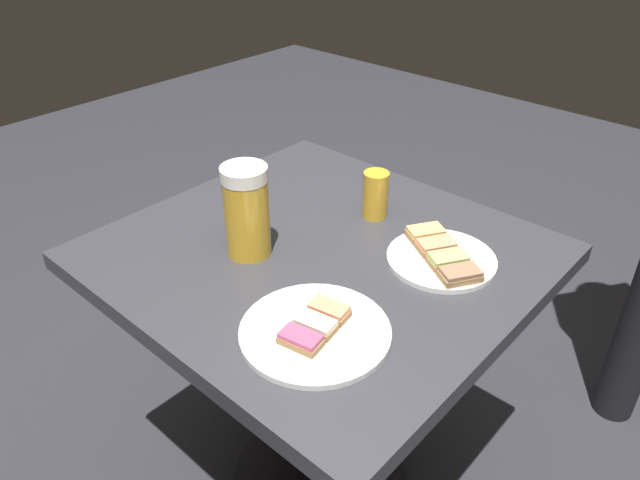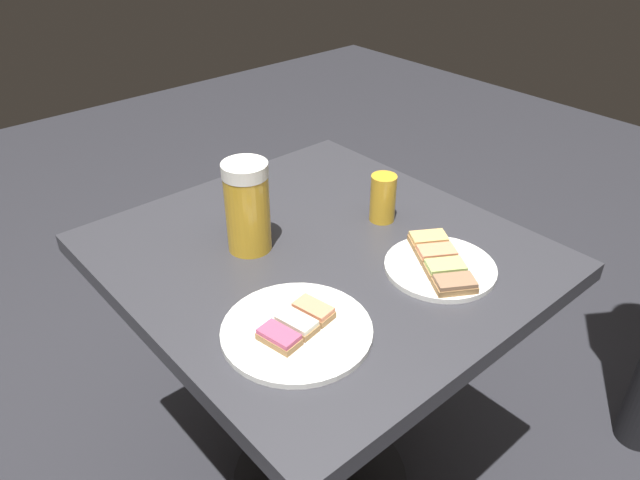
{
  "view_description": "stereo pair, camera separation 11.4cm",
  "coord_description": "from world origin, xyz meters",
  "views": [
    {
      "loc": [
        0.71,
        0.64,
        1.34
      ],
      "look_at": [
        0.0,
        0.0,
        0.73
      ],
      "focal_mm": 33.68,
      "sensor_mm": 36.0,
      "label": 1
    },
    {
      "loc": [
        0.63,
        0.72,
        1.34
      ],
      "look_at": [
        0.0,
        0.0,
        0.73
      ],
      "focal_mm": 33.68,
      "sensor_mm": 36.0,
      "label": 2
    }
  ],
  "objects": [
    {
      "name": "ground_plane",
      "position": [
        0.0,
        0.0,
        0.0
      ],
      "size": [
        6.0,
        6.0,
        0.0
      ],
      "primitive_type": "plane",
      "color": "#28282D"
    },
    {
      "name": "plate_far",
      "position": [
        0.19,
        0.16,
        0.71
      ],
      "size": [
        0.24,
        0.24,
        0.03
      ],
      "color": "white",
      "rests_on": "cafe_table"
    },
    {
      "name": "beer_mug",
      "position": [
        0.1,
        -0.1,
        0.8
      ],
      "size": [
        0.08,
        0.14,
        0.18
      ],
      "color": "gold",
      "rests_on": "cafe_table"
    },
    {
      "name": "cafe_table",
      "position": [
        0.0,
        0.0,
        0.55
      ],
      "size": [
        0.73,
        0.77,
        0.71
      ],
      "color": "black",
      "rests_on": "ground_plane"
    },
    {
      "name": "plate_near",
      "position": [
        -0.12,
        0.2,
        0.72
      ],
      "size": [
        0.2,
        0.2,
        0.03
      ],
      "color": "white",
      "rests_on": "cafe_table"
    },
    {
      "name": "beer_glass_small",
      "position": [
        -0.17,
        0.0,
        0.76
      ],
      "size": [
        0.05,
        0.05,
        0.1
      ],
      "primitive_type": "cylinder",
      "color": "gold",
      "rests_on": "cafe_table"
    }
  ]
}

